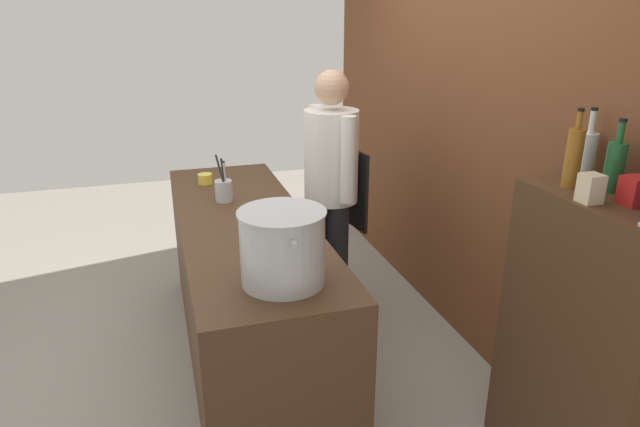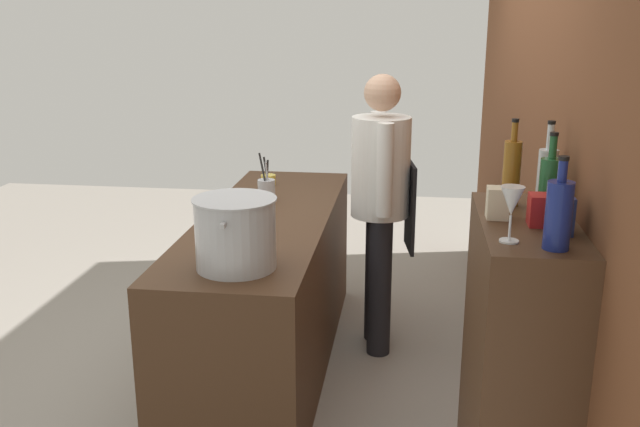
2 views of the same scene
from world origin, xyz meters
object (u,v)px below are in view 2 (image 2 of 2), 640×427
(wine_bottle_clear, at_px, (547,173))
(spice_tin_navy, at_px, (561,215))
(wine_bottle_cobalt, at_px, (559,214))
(wine_glass_tall, at_px, (512,203))
(wine_bottle_green, at_px, (550,184))
(utensil_crock, at_px, (266,189))
(butter_jar, at_px, (268,180))
(spice_tin_red, at_px, (542,210))
(stockpot_large, at_px, (235,233))
(wine_bottle_amber, at_px, (512,172))
(chef, at_px, (381,194))
(spice_tin_cream, at_px, (498,203))

(wine_bottle_clear, distance_m, spice_tin_navy, 0.42)
(wine_bottle_cobalt, relative_size, wine_bottle_clear, 0.94)
(wine_glass_tall, height_order, spice_tin_navy, wine_glass_tall)
(wine_bottle_green, relative_size, spice_tin_navy, 2.33)
(utensil_crock, distance_m, wine_bottle_clear, 1.98)
(butter_jar, relative_size, wine_bottle_cobalt, 0.34)
(wine_bottle_clear, distance_m, spice_tin_red, 0.34)
(stockpot_large, distance_m, utensil_crock, 1.14)
(wine_glass_tall, relative_size, spice_tin_red, 1.68)
(utensil_crock, distance_m, wine_bottle_green, 2.09)
(wine_bottle_cobalt, bearing_deg, stockpot_large, -124.06)
(wine_glass_tall, bearing_deg, wine_bottle_clear, 159.51)
(wine_bottle_clear, bearing_deg, stockpot_large, -100.72)
(wine_bottle_amber, xyz_separation_m, wine_bottle_clear, (-0.08, 0.14, -0.02))
(wine_bottle_green, bearing_deg, wine_bottle_amber, -127.14)
(wine_bottle_green, xyz_separation_m, wine_bottle_clear, (-0.17, 0.02, 0.00))
(chef, bearing_deg, spice_tin_cream, -172.52)
(butter_jar, bearing_deg, wine_bottle_amber, 34.68)
(wine_glass_tall, bearing_deg, stockpot_large, -125.47)
(utensil_crock, height_order, wine_bottle_amber, wine_bottle_amber)
(utensil_crock, bearing_deg, wine_bottle_amber, 39.86)
(spice_tin_cream, bearing_deg, spice_tin_red, 63.97)
(wine_bottle_cobalt, distance_m, spice_tin_cream, 0.34)
(utensil_crock, height_order, wine_glass_tall, wine_glass_tall)
(utensil_crock, bearing_deg, wine_bottle_green, 40.81)
(wine_bottle_amber, bearing_deg, spice_tin_cream, -19.53)
(butter_jar, distance_m, wine_bottle_clear, 2.33)
(chef, distance_m, wine_bottle_amber, 1.61)
(wine_bottle_cobalt, height_order, spice_tin_red, wine_bottle_cobalt)
(butter_jar, xyz_separation_m, spice_tin_cream, (2.04, 1.22, 0.44))
(wine_bottle_clear, height_order, spice_tin_red, wine_bottle_clear)
(chef, xyz_separation_m, wine_glass_tall, (1.88, 0.48, 0.47))
(stockpot_large, relative_size, wine_bottle_cobalt, 1.52)
(spice_tin_red, bearing_deg, chef, -160.44)
(wine_bottle_amber, xyz_separation_m, wine_bottle_cobalt, (0.49, 0.08, -0.02))
(wine_bottle_cobalt, bearing_deg, spice_tin_red, -178.98)
(spice_tin_navy, bearing_deg, wine_bottle_green, 178.77)
(wine_glass_tall, bearing_deg, spice_tin_cream, -177.79)
(butter_jar, xyz_separation_m, wine_bottle_cobalt, (2.34, 1.36, 0.49))
(stockpot_large, height_order, spice_tin_navy, spice_tin_navy)
(wine_bottle_amber, xyz_separation_m, spice_tin_navy, (0.33, 0.11, -0.06))
(stockpot_large, bearing_deg, utensil_crock, -175.03)
(chef, distance_m, wine_bottle_green, 1.73)
(wine_bottle_green, height_order, wine_bottle_cobalt, wine_bottle_green)
(utensil_crock, xyz_separation_m, spice_tin_cream, (1.63, 1.15, 0.40))
(wine_bottle_cobalt, bearing_deg, butter_jar, -149.87)
(utensil_crock, distance_m, spice_tin_cream, 2.03)
(wine_glass_tall, bearing_deg, wine_bottle_cobalt, 69.37)
(utensil_crock, bearing_deg, spice_tin_cream, 35.13)
(wine_bottle_green, bearing_deg, chef, -157.09)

